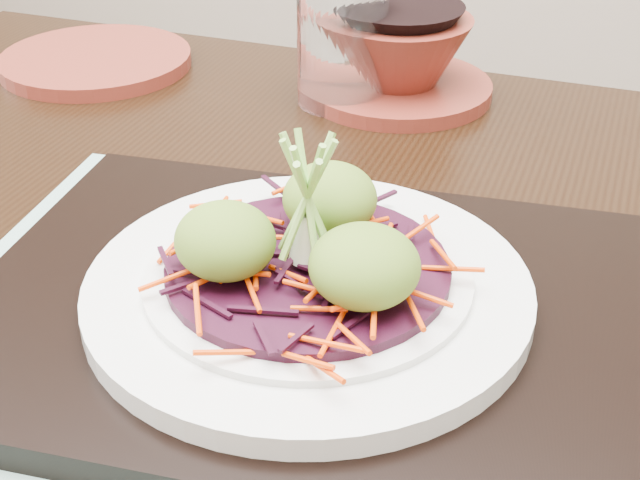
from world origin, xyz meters
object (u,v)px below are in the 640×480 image
(terracotta_side_plate, at_px, (96,61))
(terracotta_bowl_set, at_px, (399,61))
(dining_table, at_px, (376,397))
(water_glass, at_px, (342,41))
(white_plate, at_px, (308,287))
(serving_tray, at_px, (308,312))

(terracotta_side_plate, height_order, terracotta_bowl_set, terracotta_bowl_set)
(dining_table, relative_size, terracotta_bowl_set, 5.72)
(dining_table, height_order, terracotta_side_plate, terracotta_side_plate)
(dining_table, height_order, terracotta_bowl_set, terracotta_bowl_set)
(water_glass, height_order, terracotta_bowl_set, water_glass)
(water_glass, bearing_deg, dining_table, -67.68)
(white_plate, height_order, terracotta_side_plate, white_plate)
(terracotta_side_plate, height_order, water_glass, water_glass)
(dining_table, xyz_separation_m, terracotta_bowl_set, (-0.06, 0.28, 0.12))
(serving_tray, bearing_deg, water_glass, 99.68)
(terracotta_side_plate, bearing_deg, terracotta_bowl_set, 4.87)
(serving_tray, bearing_deg, terracotta_side_plate, 130.82)
(serving_tray, distance_m, terracotta_bowl_set, 0.34)
(serving_tray, distance_m, water_glass, 0.32)
(terracotta_side_plate, distance_m, terracotta_bowl_set, 0.28)
(serving_tray, relative_size, terracotta_bowl_set, 1.89)
(serving_tray, distance_m, white_plate, 0.02)
(dining_table, bearing_deg, terracotta_bowl_set, 104.13)
(white_plate, xyz_separation_m, terracotta_bowl_set, (-0.04, 0.34, 0.00))
(white_plate, bearing_deg, dining_table, 65.30)
(serving_tray, relative_size, water_glass, 3.43)
(serving_tray, bearing_deg, dining_table, 60.89)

